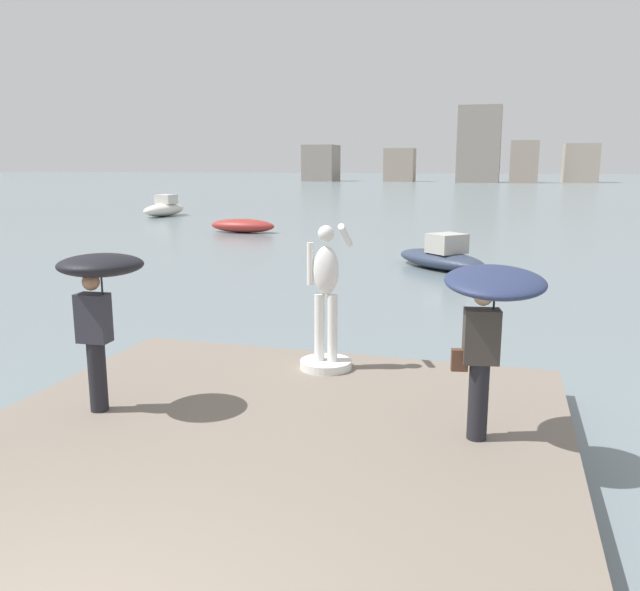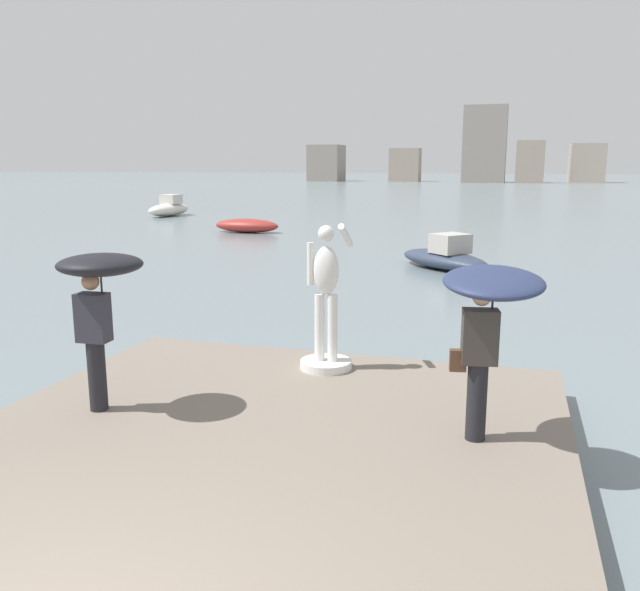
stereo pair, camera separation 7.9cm
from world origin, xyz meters
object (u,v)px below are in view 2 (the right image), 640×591
object	(u,v)px
statue_white_figure	(326,311)
boat_rightward	(169,208)
onlooker_right	(489,306)
onlooker_left	(98,286)
boat_mid	(247,226)
boat_far	(445,257)

from	to	relation	value
statue_white_figure	boat_rightward	xyz separation A→B (m)	(-19.40, 29.72, -0.76)
onlooker_right	onlooker_left	bearing A→B (deg)	-174.51
statue_white_figure	boat_mid	bearing A→B (deg)	115.73
boat_mid	boat_rightward	world-z (taller)	boat_rightward
onlooker_left	boat_rightward	bearing A→B (deg)	118.22
statue_white_figure	boat_rightward	world-z (taller)	statue_white_figure
onlooker_right	boat_far	distance (m)	14.65
onlooker_left	boat_rightward	distance (m)	36.46
statue_white_figure	onlooker_left	distance (m)	3.30
onlooker_right	boat_far	xyz separation A→B (m)	(-1.88, 14.45, -1.52)
boat_mid	boat_rightward	size ratio (longest dim) A/B	0.82
boat_far	boat_rightward	bearing A→B (deg)	139.11
boat_mid	boat_far	distance (m)	14.01
boat_far	statue_white_figure	bearing A→B (deg)	-92.23
onlooker_left	statue_white_figure	bearing A→B (deg)	47.72
boat_far	boat_rightward	xyz separation A→B (m)	(-19.88, 17.22, 0.11)
boat_far	boat_rightward	size ratio (longest dim) A/B	0.90
boat_far	boat_mid	bearing A→B (deg)	140.49
statue_white_figure	boat_mid	distance (m)	23.79
onlooker_right	boat_mid	xyz separation A→B (m)	(-12.69, 23.37, -1.57)
boat_mid	boat_rightward	bearing A→B (deg)	137.54
onlooker_right	boat_rightward	distance (m)	38.45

